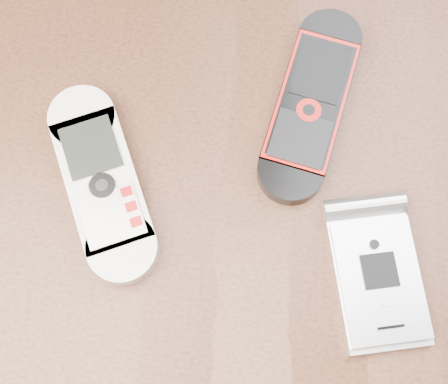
{
  "coord_description": "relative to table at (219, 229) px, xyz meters",
  "views": [
    {
      "loc": [
        0.01,
        -0.13,
        1.2
      ],
      "look_at": [
        0.01,
        0.0,
        0.76
      ],
      "focal_mm": 50.0,
      "sensor_mm": 36.0,
      "label": 1
    }
  ],
  "objects": [
    {
      "name": "ground",
      "position": [
        0.0,
        0.0,
        -0.64
      ],
      "size": [
        4.0,
        4.0,
        0.0
      ],
      "primitive_type": "plane",
      "color": "#472B19",
      "rests_on": "ground"
    },
    {
      "name": "nokia_white",
      "position": [
        -0.09,
        0.01,
        0.11
      ],
      "size": [
        0.1,
        0.17,
        0.02
      ],
      "primitive_type": "cube",
      "rotation": [
        0.0,
        0.0,
        0.37
      ],
      "color": "silver",
      "rests_on": "table"
    },
    {
      "name": "motorola_razr",
      "position": [
        0.12,
        -0.06,
        0.11
      ],
      "size": [
        0.08,
        0.12,
        0.02
      ],
      "primitive_type": "cube",
      "rotation": [
        0.0,
        0.0,
        0.16
      ],
      "color": "silver",
      "rests_on": "table"
    },
    {
      "name": "nokia_black_red",
      "position": [
        0.07,
        0.07,
        0.11
      ],
      "size": [
        0.09,
        0.17,
        0.02
      ],
      "primitive_type": "cube",
      "rotation": [
        0.0,
        0.0,
        -0.27
      ],
      "color": "black",
      "rests_on": "table"
    },
    {
      "name": "table",
      "position": [
        0.0,
        0.0,
        0.0
      ],
      "size": [
        1.2,
        0.8,
        0.75
      ],
      "color": "black",
      "rests_on": "ground"
    }
  ]
}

